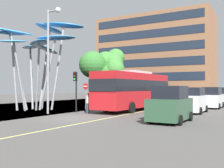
{
  "coord_description": "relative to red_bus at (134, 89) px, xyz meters",
  "views": [
    {
      "loc": [
        11.86,
        -15.23,
        2.15
      ],
      "look_at": [
        -0.78,
        6.88,
        2.5
      ],
      "focal_mm": 42.98,
      "sensor_mm": 36.0,
      "label": 1
    }
  ],
  "objects": [
    {
      "name": "traffic_light_kerb_near",
      "position": [
        -3.42,
        -4.76,
        0.53
      ],
      "size": [
        0.28,
        0.42,
        3.53
      ],
      "color": "black",
      "rests_on": "ground"
    },
    {
      "name": "car_parked_mid",
      "position": [
        5.46,
        -0.09,
        -1.01
      ],
      "size": [
        2.06,
        4.02,
        2.17
      ],
      "color": "silver",
      "rests_on": "ground"
    },
    {
      "name": "red_bus",
      "position": [
        0.0,
        0.0,
        0.0
      ],
      "size": [
        3.22,
        11.16,
        3.72
      ],
      "color": "red",
      "rests_on": "ground"
    },
    {
      "name": "car_parked_far",
      "position": [
        6.02,
        6.3,
        -1.0
      ],
      "size": [
        1.99,
        4.18,
        2.21
      ],
      "color": "silver",
      "rests_on": "ground"
    },
    {
      "name": "no_entry_sign",
      "position": [
        -4.2,
        -2.14,
        -0.32
      ],
      "size": [
        0.6,
        0.12,
        2.58
      ],
      "color": "gray",
      "rests_on": "ground"
    },
    {
      "name": "pedestrian",
      "position": [
        -1.99,
        -4.96,
        -1.16
      ],
      "size": [
        0.34,
        0.34,
        1.74
      ],
      "color": "#2D3342",
      "rests_on": "ground"
    },
    {
      "name": "tree_pavement_far",
      "position": [
        -9.37,
        11.1,
        3.55
      ],
      "size": [
        5.65,
        5.0,
        8.12
      ],
      "color": "brown",
      "rests_on": "ground"
    },
    {
      "name": "traffic_light_kerb_far",
      "position": [
        -3.72,
        0.05,
        0.68
      ],
      "size": [
        0.28,
        0.42,
        3.75
      ],
      "color": "black",
      "rests_on": "ground"
    },
    {
      "name": "car_side_street",
      "position": [
        5.81,
        12.06,
        -1.02
      ],
      "size": [
        2.02,
        4.13,
        2.18
      ],
      "color": "silver",
      "rests_on": "ground"
    },
    {
      "name": "car_parked_near",
      "position": [
        5.73,
        -7.03,
        -0.98
      ],
      "size": [
        2.08,
        3.9,
        2.26
      ],
      "color": "#2D5138",
      "rests_on": "ground"
    },
    {
      "name": "ground",
      "position": [
        -1.66,
        -8.14,
        -2.08
      ],
      "size": [
        120.0,
        240.0,
        0.1
      ],
      "color": "#54514F"
    },
    {
      "name": "backdrop_building",
      "position": [
        -11.21,
        35.42,
        7.18
      ],
      "size": [
        25.77,
        10.71,
        18.43
      ],
      "color": "#8E6042",
      "rests_on": "ground"
    },
    {
      "name": "street_lamp",
      "position": [
        -4.43,
        -6.81,
        3.36
      ],
      "size": [
        1.37,
        0.44,
        8.66
      ],
      "color": "gray",
      "rests_on": "ground"
    },
    {
      "name": "tree_pavement_near",
      "position": [
        -10.08,
        9.14,
        2.89
      ],
      "size": [
        5.47,
        5.21,
        7.44
      ],
      "color": "brown",
      "rests_on": "ground"
    },
    {
      "name": "leaf_sculpture",
      "position": [
        -8.6,
        -4.32,
        4.51
      ],
      "size": [
        8.61,
        8.7,
        8.69
      ],
      "color": "#9EA0A5",
      "rests_on": "ground"
    },
    {
      "name": "traffic_light_island_mid",
      "position": [
        -3.96,
        7.23,
        0.66
      ],
      "size": [
        0.28,
        0.42,
        3.73
      ],
      "color": "black",
      "rests_on": "ground"
    }
  ]
}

